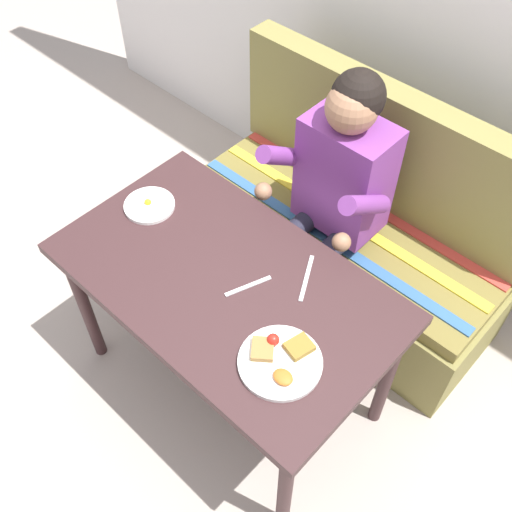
% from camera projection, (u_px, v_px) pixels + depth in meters
% --- Properties ---
extents(ground_plane, '(8.00, 8.00, 0.00)m').
position_uv_depth(ground_plane, '(232.00, 382.00, 2.60)').
color(ground_plane, '#A99B91').
extents(table, '(1.20, 0.70, 0.73)m').
position_uv_depth(table, '(227.00, 293.00, 2.10)').
color(table, '#392324').
rests_on(table, ground).
extents(couch, '(1.44, 0.56, 1.00)m').
position_uv_depth(couch, '(349.00, 235.00, 2.70)').
color(couch, olive).
rests_on(couch, ground).
extents(person, '(0.45, 0.61, 1.21)m').
position_uv_depth(person, '(333.00, 188.00, 2.31)').
color(person, '#7B3889').
rests_on(person, ground).
extents(plate_breakfast, '(0.26, 0.26, 0.05)m').
position_uv_depth(plate_breakfast, '(280.00, 360.00, 1.82)').
color(plate_breakfast, white).
rests_on(plate_breakfast, table).
extents(plate_eggs, '(0.19, 0.19, 0.04)m').
position_uv_depth(plate_eggs, '(149.00, 205.00, 2.25)').
color(plate_eggs, white).
rests_on(plate_eggs, table).
extents(fork, '(0.07, 0.16, 0.00)m').
position_uv_depth(fork, '(248.00, 286.00, 2.01)').
color(fork, silver).
rests_on(fork, table).
extents(knife, '(0.11, 0.18, 0.00)m').
position_uv_depth(knife, '(306.00, 278.00, 2.04)').
color(knife, silver).
rests_on(knife, table).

